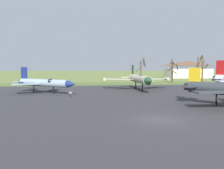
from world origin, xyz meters
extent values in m
plane|color=olive|center=(0.00, 0.00, 0.00)|extent=(600.00, 600.00, 0.00)
cube|color=#333335|center=(0.00, 14.24, 0.03)|extent=(77.06, 47.46, 0.05)
cube|color=#576A31|center=(0.00, 43.97, 0.03)|extent=(137.06, 12.00, 0.06)
cylinder|color=black|center=(19.31, 23.18, 2.28)|extent=(1.34, 1.20, 1.11)
cube|color=red|center=(19.66, 22.23, 4.39)|extent=(0.85, 1.91, 2.65)
cube|color=silver|center=(18.45, 21.74, 2.39)|extent=(2.36, 2.07, 0.15)
cylinder|color=#8EA3B2|center=(-12.71, 22.37, 1.80)|extent=(9.24, 7.83, 1.26)
cone|color=navy|center=(-7.81, 18.40, 1.80)|extent=(2.07, 1.99, 1.15)
cylinder|color=black|center=(-17.12, 25.96, 1.80)|extent=(1.09, 1.12, 0.88)
ellipsoid|color=#19232D|center=(-11.38, 21.29, 2.14)|extent=(0.91, 1.72, 0.86)
cube|color=#8EA3B2|center=(-15.37, 20.98, 1.70)|extent=(4.69, 3.37, 0.12)
cube|color=#8EA3B2|center=(-11.88, 25.26, 1.70)|extent=(2.62, 4.53, 0.12)
cube|color=navy|center=(-16.50, 25.45, 3.45)|extent=(1.32, 1.11, 2.05)
cube|color=#8EA3B2|center=(-17.18, 24.57, 1.89)|extent=(2.00, 2.08, 0.12)
cube|color=#8EA3B2|center=(-15.77, 26.30, 1.89)|extent=(2.00, 2.08, 0.12)
cylinder|color=black|center=(-10.85, 20.86, 0.59)|extent=(0.17, 0.17, 1.17)
cylinder|color=black|center=(-14.57, 23.88, 0.59)|extent=(0.17, 0.17, 1.17)
cylinder|color=black|center=(-7.90, 15.74, 0.29)|extent=(0.08, 0.08, 0.58)
cube|color=white|center=(-7.90, 15.74, 0.73)|extent=(0.50, 0.31, 0.30)
cylinder|color=black|center=(7.05, 9.43, 1.98)|extent=(1.23, 1.17, 0.97)
cube|color=#33383D|center=(7.33, 3.61, 1.88)|extent=(4.73, 2.19, 0.13)
cube|color=yellow|center=(7.50, 8.75, 3.53)|extent=(1.00, 1.38, 1.71)
cube|color=#33383D|center=(6.60, 8.03, 2.08)|extent=(2.16, 2.04, 0.13)
cube|color=#33383D|center=(8.51, 9.30, 2.08)|extent=(2.16, 2.04, 0.13)
cylinder|color=black|center=(9.06, 6.41, 0.64)|extent=(0.18, 0.18, 1.29)
cylinder|color=#B7B293|center=(4.77, 25.50, 2.19)|extent=(1.90, 13.28, 1.53)
cone|color=#234C2D|center=(4.56, 17.92, 2.19)|extent=(1.46, 1.95, 1.41)
cylinder|color=black|center=(4.97, 32.42, 2.19)|extent=(1.09, 0.87, 1.07)
ellipsoid|color=#19232D|center=(4.71, 23.45, 2.61)|extent=(1.01, 1.89, 0.95)
cube|color=#B7B293|center=(1.20, 27.64, 2.08)|extent=(5.96, 5.27, 0.14)
cube|color=#B7B293|center=(8.46, 27.43, 2.08)|extent=(6.05, 5.08, 0.14)
cylinder|color=#B7B293|center=(-1.64, 28.74, 2.08)|extent=(0.64, 2.46, 0.57)
cylinder|color=#B7B293|center=(11.36, 28.36, 2.08)|extent=(0.64, 2.46, 0.57)
cube|color=#234C2D|center=(4.94, 31.52, 3.96)|extent=(0.23, 1.72, 2.01)
cube|color=#B7B293|center=(3.42, 31.45, 2.31)|extent=(2.47, 1.50, 0.14)
cube|color=#B7B293|center=(6.46, 31.36, 2.31)|extent=(2.47, 1.50, 0.14)
cylinder|color=black|center=(4.69, 22.58, 0.71)|extent=(0.20, 0.20, 1.43)
cylinder|color=black|center=(4.85, 28.41, 0.71)|extent=(0.20, 0.20, 1.43)
cylinder|color=brown|center=(10.80, 46.84, 3.04)|extent=(0.49, 0.49, 6.08)
cylinder|color=brown|center=(10.09, 47.57, 3.76)|extent=(1.67, 1.64, 1.33)
cylinder|color=brown|center=(11.53, 46.53, 5.69)|extent=(0.82, 1.63, 1.46)
cylinder|color=brown|center=(11.67, 46.33, 5.83)|extent=(1.30, 2.00, 2.69)
cylinder|color=brown|center=(11.21, 47.46, 6.31)|extent=(1.48, 1.05, 1.95)
cylinder|color=#42382D|center=(20.37, 47.16, 2.97)|extent=(0.50, 0.50, 5.95)
cylinder|color=#42382D|center=(20.16, 47.93, 4.24)|extent=(1.77, 0.68, 2.04)
cylinder|color=#42382D|center=(21.51, 46.46, 4.49)|extent=(1.70, 2.53, 1.81)
cylinder|color=#42382D|center=(20.31, 46.14, 3.26)|extent=(2.17, 0.39, 1.33)
cylinder|color=#42382D|center=(20.34, 46.52, 5.85)|extent=(1.46, 0.30, 1.91)
cylinder|color=#42382D|center=(20.15, 47.78, 5.96)|extent=(1.48, 0.73, 2.00)
cylinder|color=brown|center=(30.09, 47.72, 3.78)|extent=(0.51, 0.51, 7.55)
cylinder|color=brown|center=(29.98, 46.98, 4.76)|extent=(1.61, 0.39, 1.02)
cylinder|color=brown|center=(31.27, 47.52, 4.85)|extent=(0.68, 2.54, 1.72)
cylinder|color=brown|center=(30.56, 47.90, 5.74)|extent=(0.57, 1.15, 1.70)
cylinder|color=brown|center=(30.29, 50.94, 3.83)|extent=(0.43, 0.43, 7.66)
cylinder|color=brown|center=(30.68, 51.99, 5.17)|extent=(2.31, 1.02, 2.47)
cylinder|color=brown|center=(31.20, 51.26, 6.64)|extent=(0.88, 2.04, 2.80)
cylinder|color=brown|center=(31.26, 50.89, 7.64)|extent=(0.34, 2.08, 1.49)
cube|color=silver|center=(39.69, 77.68, 1.92)|extent=(18.04, 13.16, 3.85)
pyramid|color=brown|center=(39.69, 77.68, 6.16)|extent=(18.94, 13.82, 2.31)
camera|label=1|loc=(-6.54, -18.53, 4.38)|focal=37.59mm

